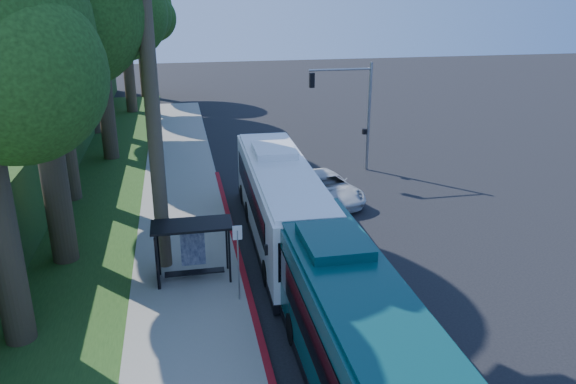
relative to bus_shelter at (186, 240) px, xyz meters
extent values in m
plane|color=black|center=(7.26, 2.86, -1.81)|extent=(140.00, 140.00, 0.00)
cube|color=gray|center=(-0.04, 2.86, -1.75)|extent=(4.50, 70.00, 0.12)
cube|color=maroon|center=(2.26, -1.14, -1.74)|extent=(0.25, 30.00, 0.13)
cube|color=#234719|center=(-5.74, 7.86, -1.78)|extent=(8.00, 70.00, 0.06)
cube|color=black|center=(0.26, -0.14, 0.69)|extent=(3.20, 1.50, 0.10)
cube|color=black|center=(-1.19, -0.14, -0.61)|extent=(0.06, 1.30, 2.20)
cube|color=navy|center=(0.26, 0.56, -0.56)|extent=(1.00, 0.12, 1.70)
cube|color=black|center=(0.26, -0.24, -1.36)|extent=(2.40, 0.40, 0.06)
cube|color=black|center=(-1.14, 0.46, -0.61)|extent=(0.08, 0.08, 2.40)
cube|color=black|center=(1.66, 0.46, -0.61)|extent=(0.08, 0.08, 2.40)
cube|color=black|center=(-1.14, -0.74, -0.61)|extent=(0.08, 0.08, 2.40)
cube|color=black|center=(1.66, -0.74, -0.61)|extent=(0.08, 0.08, 2.40)
cylinder|color=gray|center=(1.86, -2.14, -0.31)|extent=(0.06, 0.06, 3.00)
cube|color=white|center=(1.86, -2.14, 1.09)|extent=(0.35, 0.04, 0.55)
cylinder|color=gray|center=(12.06, 12.86, 1.69)|extent=(0.20, 0.20, 7.00)
cylinder|color=gray|center=(10.06, 12.86, 4.79)|extent=(4.00, 0.14, 0.14)
cube|color=black|center=(8.26, 12.86, 4.19)|extent=(0.30, 0.30, 0.90)
cube|color=black|center=(11.81, 12.86, 0.79)|extent=(0.25, 0.25, 0.35)
cylinder|color=#4C3F2D|center=(-0.94, 1.36, 4.69)|extent=(0.60, 0.60, 13.00)
cylinder|color=#382B1E|center=(-5.24, 2.86, 3.44)|extent=(1.10, 1.10, 10.50)
sphere|color=#1C380F|center=(-3.64, 1.66, 8.69)|extent=(5.60, 5.60, 5.60)
cylinder|color=#382B1E|center=(-6.24, 10.86, 4.14)|extent=(1.18, 1.18, 11.90)
cylinder|color=#382B1E|center=(-4.74, 18.86, 3.09)|extent=(1.06, 1.06, 9.80)
sphere|color=#1C380F|center=(-3.06, 17.60, 7.99)|extent=(5.88, 5.88, 5.88)
sphere|color=#1C380F|center=(-6.21, 20.33, 8.27)|extent=(5.46, 5.46, 5.46)
cylinder|color=#382B1E|center=(-6.74, 26.86, 3.79)|extent=(1.14, 1.14, 11.20)
cylinder|color=#382B1E|center=(-4.24, 34.86, 2.74)|extent=(1.02, 1.02, 9.10)
sphere|color=#1C380F|center=(-4.24, 34.86, 8.33)|extent=(8.00, 8.00, 8.00)
sphere|color=#1C380F|center=(-2.64, 33.66, 7.29)|extent=(5.60, 5.60, 5.60)
sphere|color=#1C380F|center=(-5.64, 36.26, 7.55)|extent=(5.20, 5.20, 5.20)
cylinder|color=#382B1E|center=(-3.24, 42.86, 2.39)|extent=(0.98, 0.98, 8.40)
sphere|color=#1C380F|center=(-3.24, 42.86, 7.55)|extent=(7.00, 7.00, 7.00)
sphere|color=#1C380F|center=(-1.84, 41.81, 6.59)|extent=(4.90, 4.90, 4.90)
sphere|color=#1C380F|center=(-4.47, 44.08, 6.83)|extent=(4.55, 4.55, 4.55)
sphere|color=#1C380F|center=(-4.30, -4.22, 7.29)|extent=(5.04, 5.04, 5.04)
cube|color=white|center=(4.50, 3.13, 0.16)|extent=(3.10, 13.35, 3.16)
cube|color=black|center=(4.50, 3.13, -1.47)|extent=(3.13, 13.41, 0.39)
cube|color=black|center=(4.51, 3.68, 0.46)|extent=(3.11, 10.42, 1.22)
cube|color=black|center=(4.36, -3.46, 0.41)|extent=(2.49, 0.18, 1.55)
cube|color=black|center=(4.64, 9.72, 0.52)|extent=(2.26, 0.18, 1.11)
cube|color=#19E533|center=(4.36, -3.47, 1.46)|extent=(1.84, 0.15, 0.31)
cube|color=white|center=(4.50, 3.13, 1.79)|extent=(2.86, 12.68, 0.13)
cube|color=white|center=(4.55, 5.34, 1.98)|extent=(2.03, 2.81, 0.39)
cylinder|color=black|center=(3.13, -1.10, -1.25)|extent=(0.36, 1.11, 1.11)
cylinder|color=black|center=(5.69, -1.15, -1.25)|extent=(0.36, 1.11, 1.11)
cylinder|color=black|center=(3.33, 8.20, -1.25)|extent=(0.36, 1.11, 1.11)
cylinder|color=black|center=(5.89, 8.15, -1.25)|extent=(0.36, 1.11, 1.11)
cube|color=#0B3C3E|center=(4.61, -7.49, 0.14)|extent=(2.81, 13.16, 3.13)
cube|color=black|center=(4.61, -7.49, -1.48)|extent=(2.84, 13.23, 0.38)
cube|color=black|center=(4.61, -6.95, 0.44)|extent=(2.87, 10.27, 1.21)
cube|color=black|center=(4.60, -0.97, 0.50)|extent=(2.24, 0.13, 1.10)
cube|color=#0B3C3E|center=(4.61, -7.49, 1.76)|extent=(2.59, 12.50, 0.13)
cube|color=#0B3C3E|center=(4.61, -5.30, 1.94)|extent=(1.96, 2.74, 0.38)
cylinder|color=black|center=(3.34, -2.50, -1.26)|extent=(0.33, 1.10, 1.10)
cylinder|color=black|center=(5.87, -2.49, -1.26)|extent=(0.33, 1.10, 1.10)
imported|color=silver|center=(7.99, 7.83, -1.03)|extent=(3.74, 5.99, 1.54)
camera|label=1|loc=(-0.02, -20.91, 9.52)|focal=35.00mm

